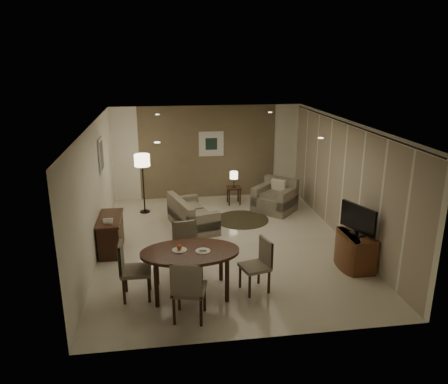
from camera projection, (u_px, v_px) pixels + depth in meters
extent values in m
cube|color=beige|center=(225.00, 243.00, 9.84)|extent=(5.50, 7.00, 0.00)
cube|color=white|center=(225.00, 124.00, 9.03)|extent=(5.50, 7.00, 0.00)
cube|color=brown|center=(208.00, 152.00, 12.74)|extent=(5.50, 0.00, 2.70)
cube|color=white|center=(95.00, 191.00, 9.06)|extent=(0.00, 7.00, 2.70)
cube|color=white|center=(346.00, 181.00, 9.82)|extent=(0.00, 7.00, 2.70)
cube|color=brown|center=(208.00, 152.00, 12.73)|extent=(3.96, 0.03, 2.70)
cylinder|color=black|center=(348.00, 124.00, 9.42)|extent=(0.03, 6.80, 0.03)
cube|color=silver|center=(211.00, 144.00, 12.64)|extent=(0.72, 0.03, 0.72)
cube|color=#1B3125|center=(211.00, 144.00, 12.63)|extent=(0.34, 0.01, 0.34)
cube|color=silver|center=(101.00, 155.00, 10.05)|extent=(0.03, 0.60, 0.80)
cube|color=gray|center=(102.00, 155.00, 10.05)|extent=(0.01, 0.46, 0.64)
cylinder|color=white|center=(157.00, 142.00, 7.15)|extent=(0.10, 0.10, 0.01)
cylinder|color=white|center=(321.00, 138.00, 7.53)|extent=(0.10, 0.10, 0.01)
cylinder|color=white|center=(157.00, 114.00, 10.55)|extent=(0.10, 0.10, 0.01)
cylinder|color=white|center=(270.00, 112.00, 10.93)|extent=(0.10, 0.10, 0.01)
cylinder|color=white|center=(179.00, 250.00, 7.58)|extent=(0.26, 0.26, 0.02)
cylinder|color=white|center=(203.00, 251.00, 7.54)|extent=(0.26, 0.26, 0.02)
sphere|color=#CD4E17|center=(179.00, 247.00, 7.56)|extent=(0.09, 0.09, 0.09)
cube|color=white|center=(203.00, 250.00, 7.53)|extent=(0.12, 0.08, 0.03)
cylinder|color=#423A25|center=(242.00, 219.00, 11.25)|extent=(1.37, 1.37, 0.01)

